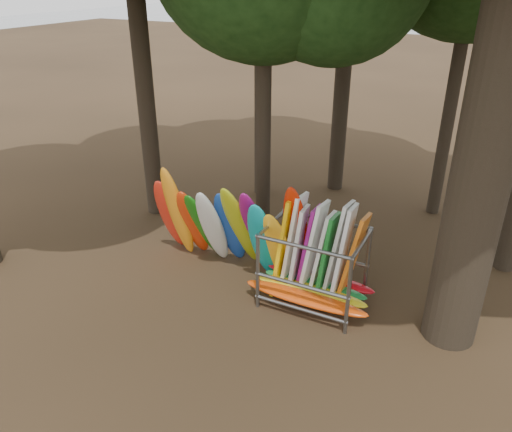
% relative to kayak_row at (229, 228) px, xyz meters
% --- Properties ---
extents(ground, '(120.00, 120.00, 0.00)m').
position_rel_kayak_row_xyz_m(ground, '(1.04, -0.72, -1.30)').
color(ground, '#47331E').
rests_on(ground, ground).
extents(lake, '(160.00, 160.00, 0.00)m').
position_rel_kayak_row_xyz_m(lake, '(1.04, 59.28, -1.30)').
color(lake, gray).
rests_on(lake, ground).
extents(far_shore, '(160.00, 4.00, 4.00)m').
position_rel_kayak_row_xyz_m(far_shore, '(1.04, 109.28, 0.70)').
color(far_shore, black).
rests_on(far_shore, ground).
extents(kayak_row, '(4.52, 2.09, 3.10)m').
position_rel_kayak_row_xyz_m(kayak_row, '(0.00, 0.00, 0.00)').
color(kayak_row, red).
rests_on(kayak_row, ground).
extents(storage_rack, '(3.09, 1.53, 2.72)m').
position_rel_kayak_row_xyz_m(storage_rack, '(2.52, -0.35, -0.35)').
color(storage_rack, slate).
rests_on(storage_rack, ground).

